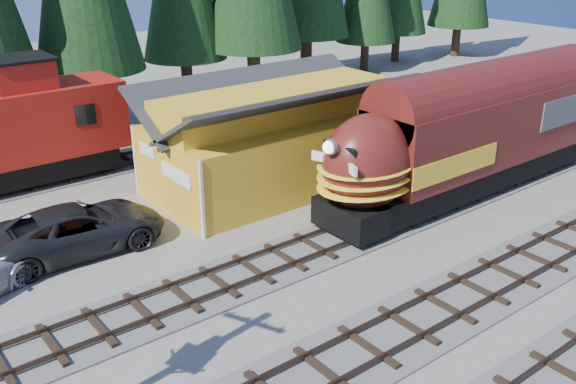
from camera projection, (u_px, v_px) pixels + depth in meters
ground at (443, 265)px, 24.31m from camera, size 120.00×120.00×0.00m
track_siding at (508, 175)px, 32.89m from camera, size 68.00×3.20×0.33m
track_spur at (24, 185)px, 31.66m from camera, size 32.00×3.20×0.33m
depot at (276, 127)px, 30.79m from camera, size 12.80×7.00×5.30m
locomotive at (463, 141)px, 29.51m from camera, size 17.42×3.46×4.74m
caboose at (7, 132)px, 30.38m from camera, size 11.19×3.25×5.82m
pickup_truck_a at (78, 229)px, 25.05m from camera, size 6.90×3.40×1.88m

